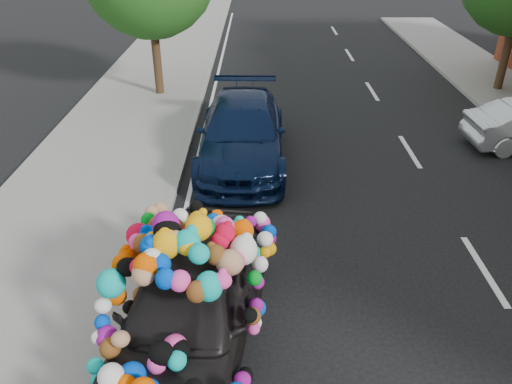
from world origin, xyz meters
TOP-DOWN VIEW (x-y plane):
  - ground at (0.00, 0.00)m, footprint 100.00×100.00m
  - sidewalk at (-4.30, 0.00)m, footprint 4.00×60.00m
  - kerb at (-2.35, 0.00)m, footprint 0.15×60.00m
  - lane_markings at (3.60, 0.00)m, footprint 6.00×50.00m
  - plush_art_car at (-1.41, -1.80)m, footprint 2.74×4.86m
  - navy_sedan at (-0.84, 4.50)m, footprint 2.16×5.21m

SIDE VIEW (x-z plane):
  - ground at x=0.00m, z-range 0.00..0.00m
  - lane_markings at x=3.60m, z-range 0.00..0.01m
  - sidewalk at x=-4.30m, z-range 0.00..0.12m
  - kerb at x=-2.35m, z-range 0.00..0.13m
  - navy_sedan at x=-0.84m, z-range 0.00..1.50m
  - plush_art_car at x=-1.41m, z-range 0.03..2.18m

